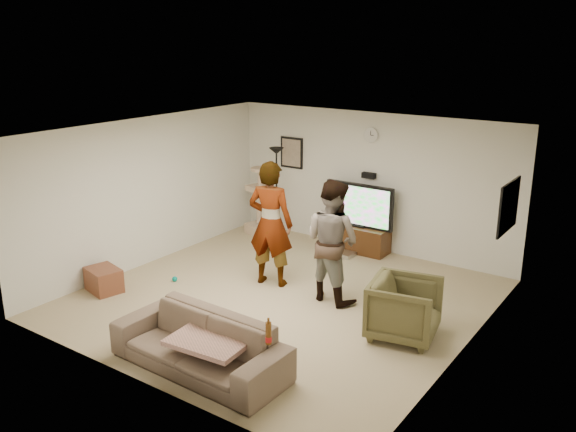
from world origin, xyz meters
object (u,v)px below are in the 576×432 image
Objects in this scene: tv at (359,205)px; cat_tree at (259,200)px; sofa at (199,344)px; armchair at (404,309)px; person_left at (271,224)px; floor_lamp at (277,195)px; person_right at (332,241)px; tv_stand at (358,238)px; side_table at (104,280)px; beer_bottle at (269,333)px.

cat_tree reaches higher than tv.
armchair reaches higher than sofa.
armchair is (2.47, -0.44, -0.59)m from person_left.
person_right reaches higher than floor_lamp.
armchair is at bearing -29.35° from cat_tree.
tv is at bearing -113.29° from person_left.
side_table is at bearing -121.23° from tv_stand.
person_right is (2.77, -1.85, 0.23)m from cat_tree.
person_left is at bearing 68.87° from armchair.
tv_stand reaches higher than side_table.
floor_lamp is 1.31× the size of cat_tree.
sofa is at bearing 95.62° from person_left.
tv is 4.72m from sofa.
person_right is 2.11× the size of armchair.
tv_stand is 0.83× the size of cat_tree.
sofa is (2.03, -4.34, -0.57)m from floor_lamp.
tv_stand is 0.51× the size of sofa.
person_left is at bearing -56.53° from floor_lamp.
cat_tree is (-0.50, 0.10, -0.21)m from floor_lamp.
person_right reaches higher than side_table.
tv_stand is 2.06× the size of side_table.
armchair is (2.07, -2.56, -0.47)m from tv.
tv_stand is at bearing 58.77° from side_table.
floor_lamp is 7.10× the size of beer_bottle.
armchair is at bearing 169.87° from person_right.
tv_stand is at bearing 11.57° from floor_lamp.
cat_tree is 3.65m from side_table.
floor_lamp is 2.86m from person_right.
person_left is 1.08× the size of person_right.
beer_bottle is 0.46× the size of side_table.
floor_lamp is 0.97× the size of person_right.
side_table is (-3.00, -1.76, -0.73)m from person_right.
floor_lamp is 3.24× the size of side_table.
tv is at bearing 58.77° from side_table.
beer_bottle is at bearing -72.73° from tv_stand.
floor_lamp is 4.32m from armchair.
floor_lamp reaches higher than beer_bottle.
cat_tree is at bearing 86.31° from side_table.
sofa is at bearing -64.96° from floor_lamp.
tv is 0.72× the size of person_right.
tv is (0.00, 0.00, 0.63)m from tv_stand.
person_left is at bearing 126.04° from beer_bottle.
cat_tree is 3.34m from person_right.
tv is 0.97× the size of cat_tree.
armchair is (1.63, 2.10, 0.07)m from sofa.
person_left is 1.08m from person_right.
sofa is at bearing 180.00° from beer_bottle.
cat_tree is at bearing -173.86° from tv_stand.
tv is 2.18m from person_right.
floor_lamp is (-1.59, -0.33, 0.65)m from tv_stand.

